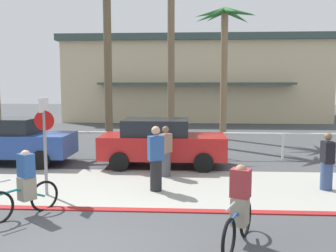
% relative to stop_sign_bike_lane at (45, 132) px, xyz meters
% --- Properties ---
extents(ground_plane, '(80.00, 80.00, 0.00)m').
position_rel_stop_sign_bike_lane_xyz_m(ground_plane, '(1.72, 6.76, -1.68)').
color(ground_plane, '#424447').
extents(sidewalk_strip, '(44.00, 4.00, 0.02)m').
position_rel_stop_sign_bike_lane_xyz_m(sidewalk_strip, '(1.72, 0.96, -1.67)').
color(sidewalk_strip, '#9E9E93').
rests_on(sidewalk_strip, ground).
extents(curb_paint, '(44.00, 0.24, 0.03)m').
position_rel_stop_sign_bike_lane_xyz_m(curb_paint, '(1.72, -1.04, -1.66)').
color(curb_paint, maroon).
rests_on(curb_paint, ground).
extents(building_backdrop, '(21.23, 12.83, 6.74)m').
position_rel_stop_sign_bike_lane_xyz_m(building_backdrop, '(4.18, 24.47, 1.71)').
color(building_backdrop, beige).
rests_on(building_backdrop, ground).
extents(rail_fence, '(25.06, 0.08, 1.04)m').
position_rel_stop_sign_bike_lane_xyz_m(rail_fence, '(1.72, 5.26, -0.84)').
color(rail_fence, white).
rests_on(rail_fence, ground).
extents(stop_sign_bike_lane, '(0.52, 0.56, 2.56)m').
position_rel_stop_sign_bike_lane_xyz_m(stop_sign_bike_lane, '(0.00, 0.00, 0.00)').
color(stop_sign_bike_lane, gray).
rests_on(stop_sign_bike_lane, ground).
extents(palm_tree_2, '(3.67, 3.06, 7.80)m').
position_rel_stop_sign_bike_lane_xyz_m(palm_tree_2, '(-0.00, 7.82, 4.09)').
color(palm_tree_2, brown).
rests_on(palm_tree_2, ground).
extents(palm_tree_3, '(2.75, 3.01, 9.81)m').
position_rel_stop_sign_bike_lane_xyz_m(palm_tree_3, '(2.76, 9.88, 5.09)').
color(palm_tree_3, '#756047').
rests_on(palm_tree_3, ground).
extents(palm_tree_4, '(3.30, 3.64, 6.93)m').
position_rel_stop_sign_bike_lane_xyz_m(palm_tree_4, '(5.56, 10.59, 3.77)').
color(palm_tree_4, '#846B4C').
rests_on(palm_tree_4, ground).
extents(car_blue_1, '(4.40, 2.02, 1.69)m').
position_rel_stop_sign_bike_lane_xyz_m(car_blue_1, '(-2.82, 3.82, -0.81)').
color(car_blue_1, '#284793').
rests_on(car_blue_1, ground).
extents(car_red_2, '(4.40, 2.02, 1.69)m').
position_rel_stop_sign_bike_lane_xyz_m(car_red_2, '(2.75, 3.69, -0.81)').
color(car_red_2, red).
rests_on(car_red_2, ground).
extents(cyclist_teal_0, '(1.11, 1.51, 1.50)m').
position_rel_stop_sign_bike_lane_xyz_m(cyclist_teal_0, '(0.11, -1.50, -0.98)').
color(cyclist_teal_0, black).
rests_on(cyclist_teal_0, ground).
extents(cyclist_blue_1, '(0.76, 1.70, 1.50)m').
position_rel_stop_sign_bike_lane_xyz_m(cyclist_blue_1, '(4.65, -2.74, -0.98)').
color(cyclist_blue_1, black).
rests_on(cyclist_blue_1, ground).
extents(pedestrian_0, '(0.44, 0.48, 1.62)m').
position_rel_stop_sign_bike_lane_xyz_m(pedestrian_0, '(2.99, 2.18, -0.94)').
color(pedestrian_0, '#4C4C51').
rests_on(pedestrian_0, ground).
extents(pedestrian_1, '(0.47, 0.42, 1.79)m').
position_rel_stop_sign_bike_lane_xyz_m(pedestrian_1, '(2.83, 0.56, -0.84)').
color(pedestrian_1, '#232326').
rests_on(pedestrian_1, ground).
extents(pedestrian_2, '(0.33, 0.41, 1.61)m').
position_rel_stop_sign_bike_lane_xyz_m(pedestrian_2, '(7.51, 0.92, -0.94)').
color(pedestrian_2, '#384C7A').
rests_on(pedestrian_2, ground).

